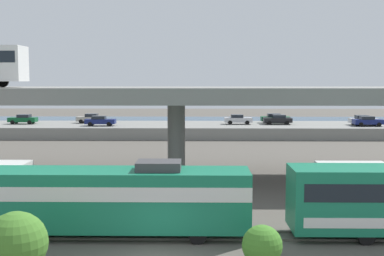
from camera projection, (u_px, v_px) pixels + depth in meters
name	position (u px, v px, depth m)	size (l,w,h in m)	color
rail_strip_near	(162.00, 239.00, 26.90)	(110.00, 0.12, 0.12)	#59544C
rail_strip_far	(164.00, 231.00, 28.33)	(110.00, 0.12, 0.12)	#59544C
train_locomotive	(99.00, 197.00, 27.47)	(16.01, 3.04, 4.18)	#197A56
highway_overpass	(176.00, 96.00, 42.87)	(96.00, 11.85, 7.97)	gray
service_truck_east	(365.00, 184.00, 33.58)	(6.80, 2.46, 3.04)	black
pier_parking_lot	(187.00, 130.00, 78.31)	(67.91, 13.42, 1.75)	gray
parked_car_0	(368.00, 121.00, 74.75)	(4.31, 1.94, 1.50)	navy
parked_car_1	(238.00, 119.00, 78.31)	(4.28, 1.99, 1.50)	#B7B7BC
parked_car_2	(275.00, 118.00, 80.57)	(4.53, 1.90, 1.50)	#0C4C26
parked_car_3	(91.00, 118.00, 80.42)	(4.29, 1.88, 1.50)	#9E998C
parked_car_4	(363.00, 120.00, 76.93)	(4.11, 2.00, 1.50)	#B7B7BC
parked_car_5	(278.00, 119.00, 77.87)	(4.36, 1.92, 1.50)	black
parked_car_6	(23.00, 119.00, 78.77)	(4.30, 1.87, 1.50)	#0C4C26
parked_car_7	(100.00, 121.00, 75.38)	(4.51, 1.84, 1.50)	navy
harbor_water	(190.00, 123.00, 101.28)	(140.00, 36.00, 0.01)	navy
shrub_left	(16.00, 243.00, 22.15)	(2.79, 2.79, 2.79)	#447D2A
shrub_right	(262.00, 245.00, 23.20)	(1.89, 1.89, 1.89)	#43832A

